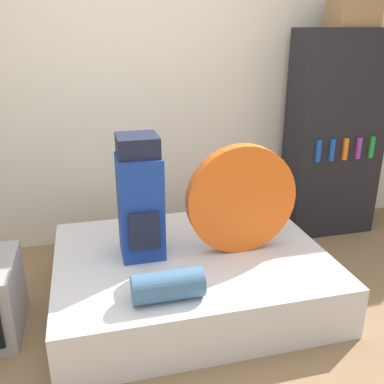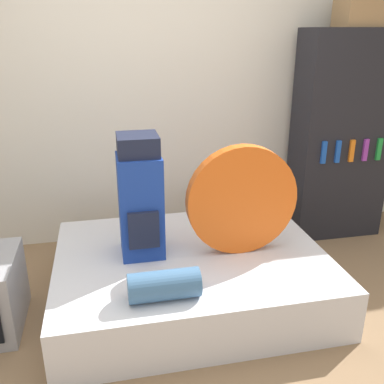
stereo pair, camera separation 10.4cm
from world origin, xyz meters
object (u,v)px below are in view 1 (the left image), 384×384
object	(u,v)px
backpack	(140,199)
cardboard_box	(353,12)
tent_bag	(241,199)
bookshelf	(334,136)
sleeping_roll	(168,286)

from	to	relation	value
backpack	cardboard_box	size ratio (longest dim) A/B	2.27
tent_bag	bookshelf	xyz separation A→B (m)	(1.19, 0.84, 0.18)
sleeping_roll	bookshelf	distance (m)	2.26
sleeping_roll	bookshelf	size ratio (longest dim) A/B	0.23
tent_bag	sleeping_roll	world-z (taller)	tent_bag
backpack	sleeping_roll	world-z (taller)	backpack
cardboard_box	sleeping_roll	bearing A→B (deg)	-144.78
backpack	tent_bag	bearing A→B (deg)	-9.94
tent_bag	sleeping_roll	bearing A→B (deg)	-142.63
backpack	bookshelf	world-z (taller)	bookshelf
backpack	cardboard_box	world-z (taller)	cardboard_box
sleeping_roll	cardboard_box	distance (m)	2.69
tent_bag	backpack	bearing A→B (deg)	170.06
tent_bag	cardboard_box	world-z (taller)	cardboard_box
bookshelf	tent_bag	bearing A→B (deg)	-144.86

